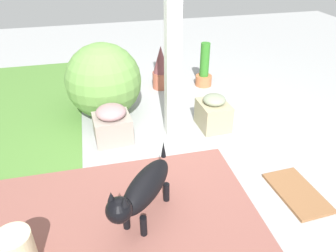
{
  "coord_description": "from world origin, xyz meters",
  "views": [
    {
      "loc": [
        -2.77,
        0.74,
        2.13
      ],
      "look_at": [
        -0.07,
        0.1,
        0.43
      ],
      "focal_mm": 34.38,
      "sensor_mm": 36.0,
      "label": 1
    }
  ],
  "objects": [
    {
      "name": "ceramic_urn",
      "position": [
        -1.09,
        1.44,
        0.17
      ],
      "size": [
        0.26,
        0.26,
        0.35
      ],
      "primitive_type": "cylinder",
      "color": "beige",
      "rests_on": "ground"
    },
    {
      "name": "dog",
      "position": [
        -0.84,
        0.49,
        0.34
      ],
      "size": [
        0.75,
        0.65,
        0.58
      ],
      "color": "black",
      "rests_on": "ground"
    },
    {
      "name": "terracotta_pot_spiky",
      "position": [
        1.74,
        -0.22,
        0.32
      ],
      "size": [
        0.26,
        0.26,
        0.67
      ],
      "color": "#AD5842",
      "rests_on": "ground"
    },
    {
      "name": "stone_planter_nearest",
      "position": [
        0.45,
        -0.6,
        0.2
      ],
      "size": [
        0.44,
        0.36,
        0.44
      ],
      "color": "tan",
      "rests_on": "ground"
    },
    {
      "name": "brick_path",
      "position": [
        -0.93,
        0.71,
        0.01
      ],
      "size": [
        1.8,
        2.4,
        0.02
      ],
      "primitive_type": "cube",
      "color": "brown",
      "rests_on": "ground"
    },
    {
      "name": "ground_plane",
      "position": [
        0.0,
        0.0,
        0.0
      ],
      "size": [
        12.0,
        12.0,
        0.0
      ],
      "primitive_type": "plane",
      "color": "#9EA0A0"
    },
    {
      "name": "porch_pillar",
      "position": [
        0.44,
        -0.07,
        1.14
      ],
      "size": [
        0.16,
        0.16,
        2.27
      ],
      "primitive_type": "cube",
      "color": "white",
      "rests_on": "ground"
    },
    {
      "name": "doormat",
      "position": [
        -0.87,
        -0.96,
        0.01
      ],
      "size": [
        0.66,
        0.4,
        0.03
      ],
      "primitive_type": "cube",
      "rotation": [
        0.0,
        0.0,
        0.06
      ],
      "color": "brown",
      "rests_on": "ground"
    },
    {
      "name": "stone_planter_mid",
      "position": [
        0.44,
        0.63,
        0.22
      ],
      "size": [
        0.4,
        0.45,
        0.45
      ],
      "color": "gray",
      "rests_on": "ground"
    },
    {
      "name": "round_shrub",
      "position": [
        1.09,
        0.66,
        0.48
      ],
      "size": [
        0.96,
        0.96,
        0.96
      ],
      "primitive_type": "sphere",
      "color": "#5F8D42",
      "rests_on": "ground"
    },
    {
      "name": "terracotta_pot_tall",
      "position": [
        1.68,
        -0.9,
        0.25
      ],
      "size": [
        0.25,
        0.25,
        0.68
      ],
      "color": "#B4663F",
      "rests_on": "ground"
    }
  ]
}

